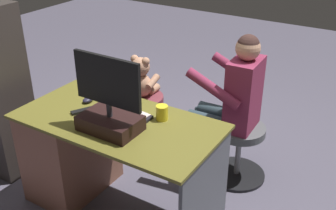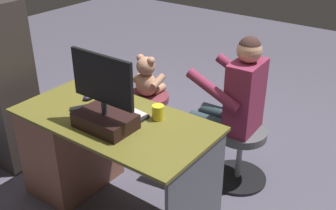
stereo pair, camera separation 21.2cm
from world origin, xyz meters
name	(u,v)px [view 2 (the right image)]	position (x,y,z in m)	size (l,w,h in m)	color
ground_plane	(155,176)	(0.00, 0.00, 0.00)	(10.00, 10.00, 0.00)	#544F60
desk	(81,144)	(0.37, 0.43, 0.39)	(1.39, 0.70, 0.74)	brown
monitor	(104,108)	(-0.04, 0.55, 0.88)	(0.48, 0.25, 0.49)	black
keyboard	(119,112)	(0.02, 0.35, 0.75)	(0.42, 0.14, 0.02)	black
computer_mouse	(89,97)	(0.34, 0.33, 0.76)	(0.06, 0.10, 0.04)	#201D30
cup	(158,112)	(-0.25, 0.27, 0.79)	(0.08, 0.08, 0.10)	yellow
tv_remote	(81,108)	(0.27, 0.47, 0.75)	(0.04, 0.15, 0.02)	black
notebook_binder	(120,118)	(-0.05, 0.42, 0.75)	(0.22, 0.30, 0.02)	beige
office_chair_teddy	(147,114)	(0.40, -0.41, 0.27)	(0.49, 0.49, 0.46)	black
teddy_bear	(147,77)	(0.40, -0.42, 0.63)	(0.26, 0.27, 0.38)	tan
visitor_chair	(240,150)	(-0.57, -0.37, 0.28)	(0.46, 0.46, 0.46)	black
person	(233,99)	(-0.47, -0.38, 0.70)	(0.57, 0.49, 1.20)	#882B49
equipment_rack	(3,86)	(1.14, 0.51, 0.70)	(0.44, 0.36, 1.39)	#342E2B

